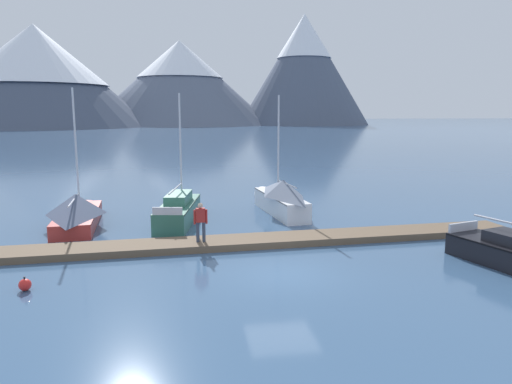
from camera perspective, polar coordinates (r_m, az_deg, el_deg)
ground_plane at (r=17.61m, az=3.06°, el=-9.67°), size 700.00×700.00×0.00m
mountain_west_summit at (r=203.11m, az=-24.68°, el=12.82°), size 85.24×85.24×37.83m
mountain_central_massif at (r=216.61m, az=-9.00°, el=12.91°), size 79.97×79.97×35.96m
mountain_shoulder_ridge at (r=218.36m, az=5.70°, el=14.47°), size 57.19×57.19×47.41m
dock at (r=21.32m, az=0.83°, el=-5.81°), size 23.90×3.15×0.30m
sailboat_nearest_berth at (r=26.17m, az=-20.42°, el=-2.02°), size 2.46×7.42×6.99m
sailboat_second_berth at (r=25.92m, az=-9.04°, el=-2.01°), size 2.56×6.98×6.75m
sailboat_mid_dock_port at (r=27.57m, az=2.80°, el=-0.56°), size 2.25×7.38×6.70m
person_on_dock at (r=20.48m, az=-6.60°, el=-3.30°), size 0.59×0.25×1.69m
mooring_buoy_channel_marker at (r=17.66m, az=-25.76°, el=-9.90°), size 0.40×0.40×0.48m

